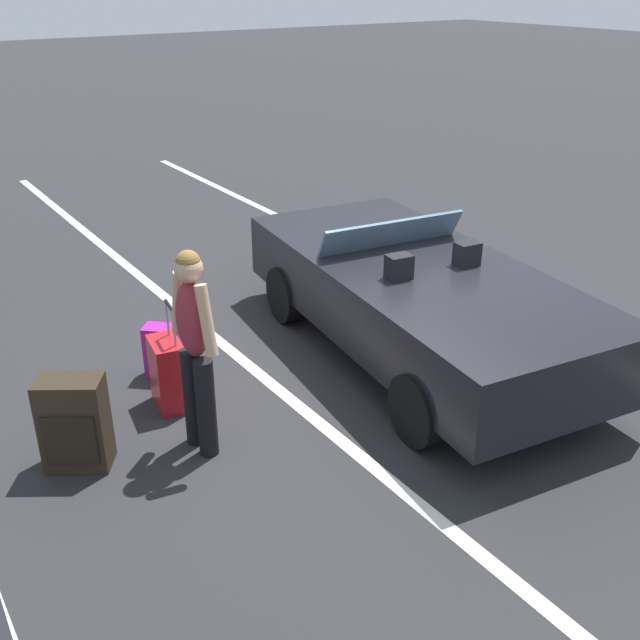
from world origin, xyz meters
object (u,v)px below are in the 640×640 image
convertible_car (406,291)px  suitcase_medium_bright (168,374)px  suitcase_large_black (75,424)px  suitcase_small_carryon (164,351)px  traveler_person (195,342)px

convertible_car → suitcase_medium_bright: bearing=91.6°
suitcase_large_black → suitcase_small_carryon: size_ratio=1.48×
suitcase_small_carryon → traveler_person: 1.43m
convertible_car → suitcase_large_black: size_ratio=5.86×
suitcase_large_black → suitcase_small_carryon: (0.92, -1.10, -0.12)m
convertible_car → suitcase_large_black: (-0.14, 3.33, -0.22)m
suitcase_small_carryon → traveler_person: bearing=-148.5°
traveler_person → suitcase_large_black: bearing=156.0°
suitcase_small_carryon → convertible_car: bearing=-67.2°
suitcase_medium_bright → traveler_person: bearing=95.9°
convertible_car → suitcase_medium_bright: size_ratio=4.54×
suitcase_small_carryon → traveler_person: traveler_person is taller
suitcase_large_black → suitcase_small_carryon: suitcase_large_black is taller
suitcase_medium_bright → suitcase_small_carryon: suitcase_medium_bright is taller
convertible_car → suitcase_large_black: 3.34m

